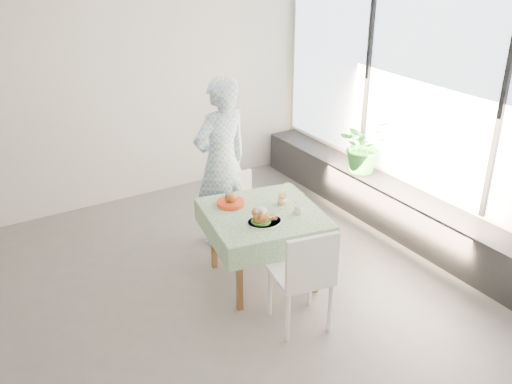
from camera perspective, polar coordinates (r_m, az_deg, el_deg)
floor at (r=5.34m, az=-8.18°, el=-11.55°), size 6.00×6.00×0.00m
wall_back at (r=6.92m, az=-17.49°, el=9.13°), size 6.00×0.02×2.80m
wall_front at (r=2.81m, az=12.01°, el=-14.43°), size 6.00×0.02×2.80m
wall_right at (r=6.34m, az=16.75°, el=7.82°), size 0.02×5.00×2.80m
window_pane at (r=6.26m, az=16.84°, el=9.97°), size 0.01×4.80×2.18m
window_ledge at (r=6.62m, az=14.36°, el=-1.94°), size 0.40×4.80×0.50m
cafe_table at (r=5.46m, az=0.72°, el=-4.64°), size 1.21×1.21×0.74m
chair_far at (r=6.14m, az=-1.09°, el=-3.32°), size 0.41×0.41×0.80m
chair_near at (r=4.98m, az=4.48°, el=-10.20°), size 0.53×0.53×0.97m
diner at (r=5.99m, az=-3.48°, el=2.97°), size 0.73×0.54×1.84m
main_dish at (r=5.10m, az=0.67°, el=-2.61°), size 0.33×0.33×0.17m
juice_cup_orange at (r=5.45m, az=2.64°, el=-0.66°), size 0.09×0.09×0.25m
juice_cup_lemonade at (r=5.28m, az=4.23°, el=-1.64°), size 0.09×0.09×0.24m
second_dish at (r=5.45m, az=-2.56°, el=-0.95°), size 0.27×0.27×0.13m
potted_plant at (r=6.84m, az=10.71°, el=4.61°), size 0.68×0.62×0.66m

